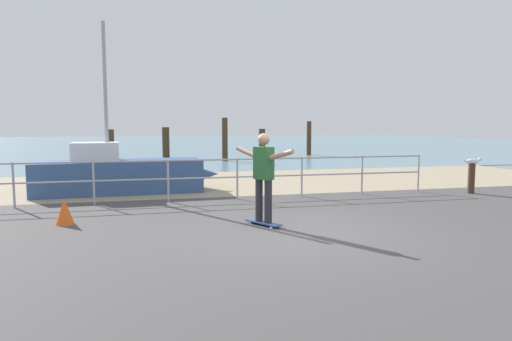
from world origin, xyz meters
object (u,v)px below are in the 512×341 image
(traffic_cone, at_px, (65,212))
(seagull, at_px, (473,161))
(skateboarder, at_px, (264,172))
(sailboat, at_px, (126,174))
(skateboard, at_px, (264,223))
(bollard_short, at_px, (471,179))

(traffic_cone, bearing_deg, seagull, 8.30)
(skateboarder, bearing_deg, sailboat, 118.60)
(skateboarder, bearing_deg, skateboard, 126.87)
(sailboat, height_order, seagull, sailboat)
(skateboarder, bearing_deg, seagull, 20.57)
(traffic_cone, bearing_deg, bollard_short, 8.35)
(sailboat, relative_size, skateboarder, 3.03)
(bollard_short, relative_size, seagull, 1.76)
(sailboat, bearing_deg, seagull, -14.89)
(sailboat, bearing_deg, bollard_short, -14.88)
(sailboat, height_order, skateboarder, sailboat)
(seagull, bearing_deg, traffic_cone, -171.70)
(skateboarder, relative_size, seagull, 3.55)
(seagull, xyz_separation_m, traffic_cone, (-10.08, -1.47, -0.64))
(sailboat, relative_size, seagull, 10.74)
(skateboarder, distance_m, bollard_short, 6.92)
(traffic_cone, bearing_deg, skateboarder, -14.78)
(skateboard, relative_size, traffic_cone, 1.58)
(sailboat, height_order, bollard_short, sailboat)
(sailboat, bearing_deg, skateboarder, -61.40)
(sailboat, relative_size, skateboard, 6.31)
(bollard_short, xyz_separation_m, seagull, (0.02, -0.01, 0.49))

